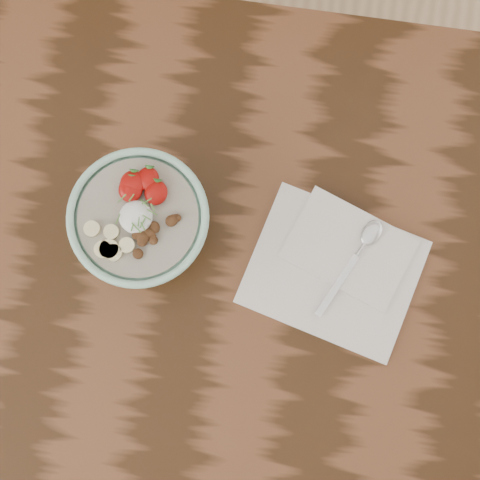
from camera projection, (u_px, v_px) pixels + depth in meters
The scene contains 4 objects.
table at pixel (193, 286), 107.92cm from camera, with size 160.00×90.00×75.00cm.
breakfast_bowl at pixel (142, 222), 93.36cm from camera, with size 19.27×19.27×12.51cm.
napkin at pixel (336, 267), 98.40cm from camera, with size 28.06×24.74×1.48cm.
spoon at pixel (363, 246), 97.61cm from camera, with size 9.05×15.85×0.88cm.
Camera 1 is at (8.64, -6.70, 173.60)cm, focal length 50.00 mm.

